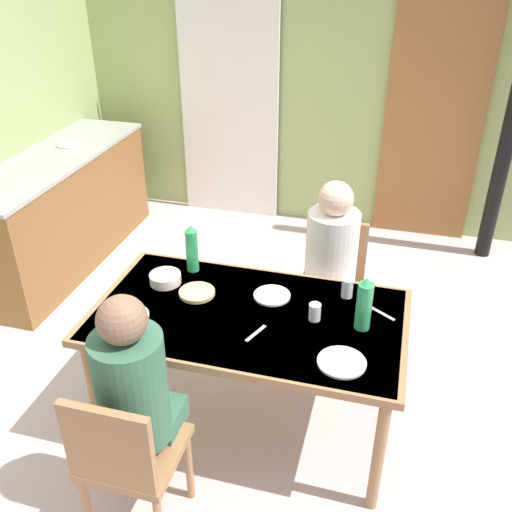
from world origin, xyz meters
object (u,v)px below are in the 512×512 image
at_px(water_bottle_green_near, 364,305).
at_px(water_bottle_green_far, 192,249).
at_px(chair_far_diner, 332,282).
at_px(dining_table, 248,325).
at_px(person_near_diner, 133,384).
at_px(chair_near_diner, 126,457).
at_px(kitchen_counter, 60,210).
at_px(serving_bowl_center, 165,278).
at_px(person_far_diner, 331,253).

xyz_separation_m(water_bottle_green_near, water_bottle_green_far, (-0.97, 0.29, 0.00)).
relative_size(chair_far_diner, water_bottle_green_far, 3.08).
xyz_separation_m(chair_far_diner, water_bottle_green_far, (-0.73, -0.47, 0.38)).
bearing_deg(water_bottle_green_far, dining_table, -37.95).
bearing_deg(person_near_diner, chair_near_diner, -90.00).
height_order(kitchen_counter, person_near_diner, person_near_diner).
xyz_separation_m(chair_near_diner, person_near_diner, (0.00, 0.14, 0.28)).
xyz_separation_m(chair_far_diner, water_bottle_green_near, (0.24, -0.75, 0.38)).
bearing_deg(water_bottle_green_near, kitchen_counter, 152.54).
distance_m(water_bottle_green_far, serving_bowl_center, 0.22).
relative_size(person_near_diner, person_far_diner, 1.00).
bearing_deg(serving_bowl_center, person_far_diner, 30.84).
relative_size(dining_table, water_bottle_green_near, 5.59).
xyz_separation_m(chair_near_diner, person_far_diner, (0.63, 1.44, 0.28)).
bearing_deg(person_near_diner, serving_bowl_center, 104.07).
relative_size(dining_table, chair_near_diner, 1.81).
bearing_deg(kitchen_counter, person_near_diner, -50.43).
bearing_deg(dining_table, person_far_diner, 64.08).
xyz_separation_m(kitchen_counter, dining_table, (1.96, -1.35, 0.22)).
bearing_deg(dining_table, serving_bowl_center, 162.88).
height_order(water_bottle_green_far, serving_bowl_center, water_bottle_green_far).
bearing_deg(kitchen_counter, dining_table, -34.47).
relative_size(chair_far_diner, person_near_diner, 1.13).
bearing_deg(kitchen_counter, person_far_diner, -16.93).
height_order(chair_near_diner, water_bottle_green_far, water_bottle_green_far).
relative_size(dining_table, person_near_diner, 2.04).
bearing_deg(person_far_diner, dining_table, 64.08).
bearing_deg(serving_bowl_center, dining_table, -17.12).
relative_size(chair_far_diner, water_bottle_green_near, 3.09).
height_order(dining_table, water_bottle_green_near, water_bottle_green_near).
bearing_deg(water_bottle_green_far, person_far_diner, 24.24).
bearing_deg(person_far_diner, water_bottle_green_far, 24.24).
height_order(person_near_diner, water_bottle_green_far, person_near_diner).
bearing_deg(person_far_diner, chair_far_diner, -90.00).
relative_size(kitchen_counter, dining_table, 1.24).
bearing_deg(water_bottle_green_near, chair_far_diner, 107.87).
bearing_deg(serving_bowl_center, water_bottle_green_far, 59.50).
xyz_separation_m(dining_table, serving_bowl_center, (-0.51, 0.16, 0.10)).
distance_m(kitchen_counter, chair_far_diner, 2.35).
height_order(person_far_diner, water_bottle_green_near, person_far_diner).
bearing_deg(person_far_diner, kitchen_counter, -16.93).
height_order(chair_far_diner, serving_bowl_center, chair_far_diner).
xyz_separation_m(dining_table, water_bottle_green_far, (-0.41, 0.32, 0.20)).
height_order(chair_far_diner, water_bottle_green_near, water_bottle_green_near).
height_order(water_bottle_green_near, serving_bowl_center, water_bottle_green_near).
bearing_deg(serving_bowl_center, kitchen_counter, 140.64).
height_order(person_near_diner, water_bottle_green_near, person_near_diner).
bearing_deg(chair_near_diner, serving_bowl_center, 102.11).
bearing_deg(serving_bowl_center, chair_near_diner, -77.89).
bearing_deg(dining_table, chair_far_diner, 68.10).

